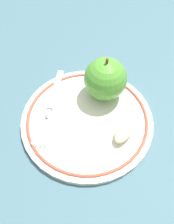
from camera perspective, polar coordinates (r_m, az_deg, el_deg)
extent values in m
plane|color=#3D5F6A|center=(0.47, -2.41, -2.90)|extent=(2.00, 2.00, 0.00)
cylinder|color=beige|center=(0.47, 0.00, -1.93)|extent=(0.25, 0.25, 0.01)
torus|color=#A14630|center=(0.47, 0.00, -1.59)|extent=(0.23, 0.23, 0.01)
sphere|color=#4D952D|center=(0.47, 4.22, 7.54)|extent=(0.08, 0.08, 0.08)
cylinder|color=brown|center=(0.44, 4.59, 11.45)|extent=(0.00, 0.00, 0.01)
ellipsoid|color=beige|center=(0.45, 8.79, -3.74)|extent=(0.04, 0.07, 0.02)
cube|color=silver|center=(0.51, -7.18, 5.30)|extent=(0.02, 0.10, 0.00)
cube|color=silver|center=(0.47, -8.79, -0.02)|extent=(0.01, 0.02, 0.00)
cube|color=silver|center=(0.46, -11.47, -3.90)|extent=(0.01, 0.06, 0.00)
cube|color=silver|center=(0.46, -10.51, -4.05)|extent=(0.01, 0.06, 0.00)
cube|color=silver|center=(0.45, -9.55, -4.21)|extent=(0.01, 0.06, 0.00)
cube|color=silver|center=(0.45, -8.57, -4.36)|extent=(0.01, 0.06, 0.00)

